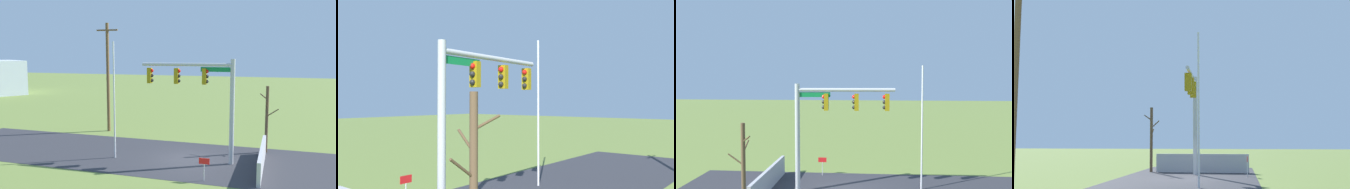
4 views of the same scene
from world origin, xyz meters
The scene contains 9 objects.
ground_plane centered at (0.00, 0.00, 0.00)m, with size 160.00×160.00×0.00m, color olive.
road_surface centered at (-4.00, 0.00, 0.01)m, with size 28.00×8.00×0.01m, color #2D2D33.
sidewalk_corner centered at (3.72, -0.22, 0.00)m, with size 6.00×6.00×0.01m, color #B7B5AD.
retaining_fence centered at (4.52, -0.49, 0.63)m, with size 0.20×6.30×1.26m, color #A8A8AD.
signal_mast centered at (1.06, -0.27, 4.44)m, with size 5.71×0.49×6.30m.
flagpole centered at (-4.49, -1.13, 3.67)m, with size 0.10×0.10×7.35m, color silver.
utility_pole centered at (-8.50, 5.88, 4.73)m, with size 1.90×0.26×9.12m.
bare_tree centered at (4.61, 3.05, 2.30)m, with size 1.27×1.02×4.47m.
open_sign centered at (1.76, -3.47, 0.91)m, with size 0.56×0.04×1.22m.
Camera 4 is at (-23.95, -2.99, 2.20)m, focal length 44.48 mm.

